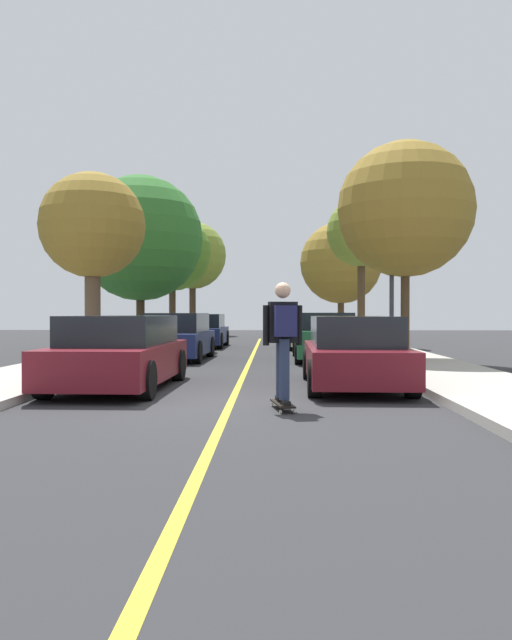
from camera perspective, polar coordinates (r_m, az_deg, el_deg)
The scene contains 18 objects.
ground at distance 9.93m, azimuth -2.27°, elevation -7.48°, with size 80.00×80.00×0.00m, color #2D2D30.
center_line at distance 13.89m, azimuth -1.18°, elevation -5.13°, with size 0.12×39.20×0.01m, color gold.
parked_car_left_nearest at distance 11.82m, azimuth -12.37°, elevation -2.89°, with size 2.00×4.33×1.35m.
parked_car_left_near at distance 18.72m, azimuth -7.20°, elevation -1.53°, with size 1.93×4.20×1.40m.
parked_car_left_far at distance 25.41m, azimuth -4.90°, elevation -1.02°, with size 1.92×4.23×1.35m.
parked_car_right_nearest at distance 11.84m, azimuth 8.97°, elevation -2.99°, with size 1.91×4.31×1.34m.
parked_car_right_near at distance 18.52m, azimuth 6.26°, elevation -1.56°, with size 1.86×4.60×1.41m.
parked_car_right_far at distance 24.22m, azimuth 5.14°, elevation -1.04°, with size 1.97×4.12×1.38m.
street_tree_left_nearest at distance 17.88m, azimuth -14.77°, elevation 8.26°, with size 2.90×2.90×5.13m.
street_tree_left_near at distance 23.93m, azimuth -10.56°, elevation 7.35°, with size 4.70×4.70×6.41m.
street_tree_left_far at distance 31.26m, azimuth -7.68°, elevation 6.14°, with size 3.83×3.83×6.18m.
street_tree_left_farthest at distance 39.02m, azimuth -5.84°, elevation 5.88°, with size 4.18×4.18×6.92m.
street_tree_right_nearest at distance 17.84m, azimuth 13.53°, elevation 9.80°, with size 3.73×3.73×5.98m.
street_tree_right_near at distance 26.14m, azimuth 9.63°, elevation 7.85°, with size 2.85×2.85×6.00m.
street_tree_right_far at distance 33.56m, azimuth 7.79°, elevation 5.20°, with size 4.35×4.35×6.10m.
streetlamp at distance 17.59m, azimuth 12.34°, elevation 6.19°, with size 0.36×0.24×5.13m.
skateboard at distance 9.08m, azimuth 2.46°, elevation -7.69°, with size 0.36×0.87×0.10m.
skateboarder at distance 8.96m, azimuth 2.50°, elevation -1.31°, with size 0.59×0.71×1.74m.
Camera 1 is at (0.65, -9.81, 1.41)m, focal length 34.91 mm.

